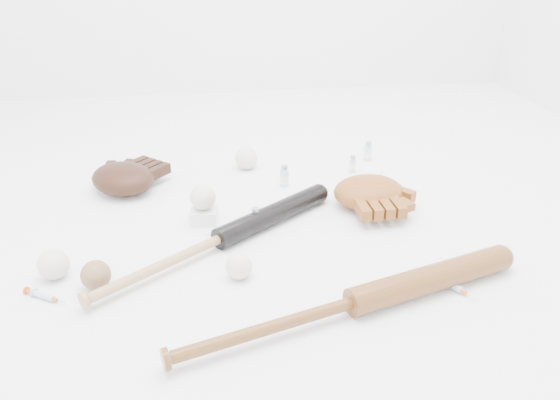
{
  "coord_description": "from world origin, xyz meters",
  "views": [
    {
      "loc": [
        -0.16,
        -1.43,
        0.8
      ],
      "look_at": [
        0.04,
        0.04,
        0.06
      ],
      "focal_mm": 35.0,
      "sensor_mm": 36.0,
      "label": 1
    }
  ],
  "objects": [
    {
      "name": "syringe_2",
      "position": [
        0.43,
        0.27,
        0.01
      ],
      "size": [
        0.1,
        0.13,
        0.02
      ],
      "primitive_type": null,
      "rotation": [
        0.0,
        0.0,
        0.97
      ],
      "color": "#ADBCC6",
      "rests_on": "ground"
    },
    {
      "name": "vial_3",
      "position": [
        0.34,
        0.1,
        0.05
      ],
      "size": [
        0.04,
        0.04,
        0.09
      ],
      "primitive_type": "cylinder",
      "color": "silver",
      "rests_on": "ground"
    },
    {
      "name": "bat_dark",
      "position": [
        -0.14,
        -0.12,
        0.03
      ],
      "size": [
        0.73,
        0.56,
        0.06
      ],
      "primitive_type": null,
      "rotation": [
        0.0,
        0.0,
        0.64
      ],
      "color": "black",
      "rests_on": "ground"
    },
    {
      "name": "trading_card",
      "position": [
        -0.49,
        0.45,
        0.0
      ],
      "size": [
        0.09,
        0.11,
        0.01
      ],
      "primitive_type": "cube",
      "rotation": [
        0.0,
        0.0,
        0.2
      ],
      "color": "gold",
      "rests_on": "ground"
    },
    {
      "name": "vial_2",
      "position": [
        0.09,
        0.26,
        0.04
      ],
      "size": [
        0.03,
        0.03,
        0.08
      ],
      "primitive_type": "cylinder",
      "color": "silver",
      "rests_on": "ground"
    },
    {
      "name": "baseball_upper",
      "position": [
        -0.03,
        0.43,
        0.04
      ],
      "size": [
        0.08,
        0.08,
        0.08
      ],
      "primitive_type": "sphere",
      "color": "silver",
      "rests_on": "ground"
    },
    {
      "name": "baseball_mid",
      "position": [
        -0.1,
        -0.26,
        0.03
      ],
      "size": [
        0.07,
        0.07,
        0.07
      ],
      "primitive_type": "sphere",
      "color": "silver",
      "rests_on": "ground"
    },
    {
      "name": "vial_1",
      "position": [
        0.44,
        0.45,
        0.04
      ],
      "size": [
        0.03,
        0.03,
        0.07
      ],
      "primitive_type": "cylinder",
      "color": "silver",
      "rests_on": "ground"
    },
    {
      "name": "vial_4",
      "position": [
        -0.04,
        -0.03,
        0.04
      ],
      "size": [
        0.03,
        0.03,
        0.07
      ],
      "primitive_type": "cylinder",
      "color": "silver",
      "rests_on": "ground"
    },
    {
      "name": "glove_tan",
      "position": [
        0.34,
        0.08,
        0.05
      ],
      "size": [
        0.28,
        0.28,
        0.1
      ],
      "primitive_type": null,
      "rotation": [
        0.0,
        0.0,
        3.16
      ],
      "color": "brown",
      "rests_on": "ground"
    },
    {
      "name": "baseball_left",
      "position": [
        -0.57,
        -0.2,
        0.04
      ],
      "size": [
        0.08,
        0.08,
        0.08
      ],
      "primitive_type": "sphere",
      "color": "silver",
      "rests_on": "ground"
    },
    {
      "name": "vial_0",
      "position": [
        0.35,
        0.35,
        0.03
      ],
      "size": [
        0.02,
        0.02,
        0.06
      ],
      "primitive_type": "cylinder",
      "color": "silver",
      "rests_on": "ground"
    },
    {
      "name": "pedestal",
      "position": [
        -0.19,
        0.05,
        0.02
      ],
      "size": [
        0.09,
        0.09,
        0.04
      ],
      "primitive_type": "cube",
      "rotation": [
        0.0,
        0.0,
        -0.11
      ],
      "color": "white",
      "rests_on": "ground"
    },
    {
      "name": "glove_dark",
      "position": [
        -0.45,
        0.3,
        0.05
      ],
      "size": [
        0.38,
        0.38,
        0.1
      ],
      "primitive_type": null,
      "rotation": [
        0.0,
        0.0,
        -0.74
      ],
      "color": "black",
      "rests_on": "ground"
    },
    {
      "name": "baseball_aged",
      "position": [
        -0.46,
        -0.26,
        0.04
      ],
      "size": [
        0.07,
        0.07,
        0.07
      ],
      "primitive_type": "sphere",
      "color": "brown",
      "rests_on": "ground"
    },
    {
      "name": "bat_wood",
      "position": [
        0.15,
        -0.45,
        0.03
      ],
      "size": [
        0.92,
        0.34,
        0.07
      ],
      "primitive_type": null,
      "rotation": [
        0.0,
        0.0,
        0.3
      ],
      "color": "brown",
      "rests_on": "ground"
    },
    {
      "name": "syringe_3",
      "position": [
        0.41,
        -0.38,
        0.01
      ],
      "size": [
        0.1,
        0.16,
        0.02
      ],
      "primitive_type": null,
      "rotation": [
        0.0,
        0.0,
        -1.06
      ],
      "color": "#ADBCC6",
      "rests_on": "ground"
    },
    {
      "name": "syringe_0",
      "position": [
        -0.58,
        -0.29,
        0.01
      ],
      "size": [
        0.13,
        0.09,
        0.02
      ],
      "primitive_type": null,
      "rotation": [
        0.0,
        0.0,
        -0.55
      ],
      "color": "#ADBCC6",
      "rests_on": "ground"
    },
    {
      "name": "syringe_1",
      "position": [
        -0.13,
        -0.05,
        0.01
      ],
      "size": [
        0.14,
        0.06,
        0.02
      ],
      "primitive_type": null,
      "rotation": [
        0.0,
        0.0,
        2.87
      ],
      "color": "#ADBCC6",
      "rests_on": "ground"
    },
    {
      "name": "baseball_on_pedestal",
      "position": [
        -0.19,
        0.05,
        0.08
      ],
      "size": [
        0.08,
        0.08,
        0.08
      ],
      "primitive_type": "sphere",
      "color": "silver",
      "rests_on": "pedestal"
    }
  ]
}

